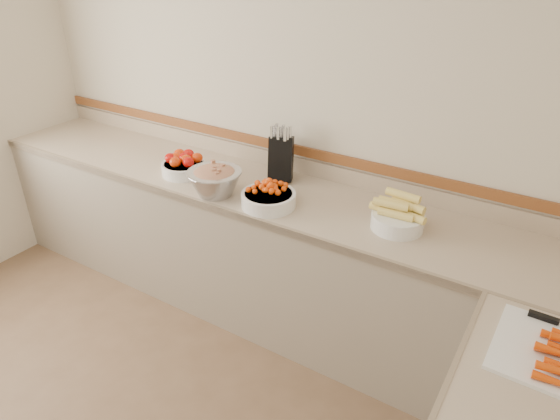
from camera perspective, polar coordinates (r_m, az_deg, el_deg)
The scene contains 7 objects.
back_wall at distance 3.07m, azimuth 0.90°, elevation 11.59°, with size 4.00×4.00×0.00m, color beige.
counter_back at distance 3.18m, azimuth -2.25°, elevation -4.65°, with size 4.00×0.65×1.08m.
knife_block at distance 3.02m, azimuth 0.11°, elevation 6.04°, with size 0.20×0.22×0.35m.
tomato_bowl at distance 3.17m, azimuth -10.96°, elevation 5.13°, with size 0.28×0.28×0.13m.
cherry_tomato_bowl at distance 2.73m, azimuth -1.32°, elevation 1.56°, with size 0.30×0.30×0.17m.
corn_bowl at distance 2.58m, azimuth 13.32°, elevation -0.73°, with size 0.30×0.27×0.20m.
rhubarb_bowl at distance 2.86m, azimuth -7.47°, elevation 3.42°, with size 0.31×0.31×0.18m.
Camera 1 is at (1.51, -0.51, 2.20)m, focal length 32.00 mm.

